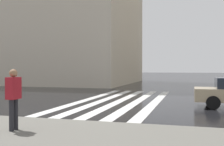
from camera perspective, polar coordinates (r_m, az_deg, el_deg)
ground_plane at (r=12.14m, az=-3.73°, el=-7.79°), size 220.00×220.00×0.00m
zebra_crossing at (r=15.87m, az=1.98°, el=-5.70°), size 13.00×4.50×0.01m
pedestrian_by_billboard at (r=7.94m, az=-19.91°, el=-4.24°), size 0.40×0.25×1.68m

